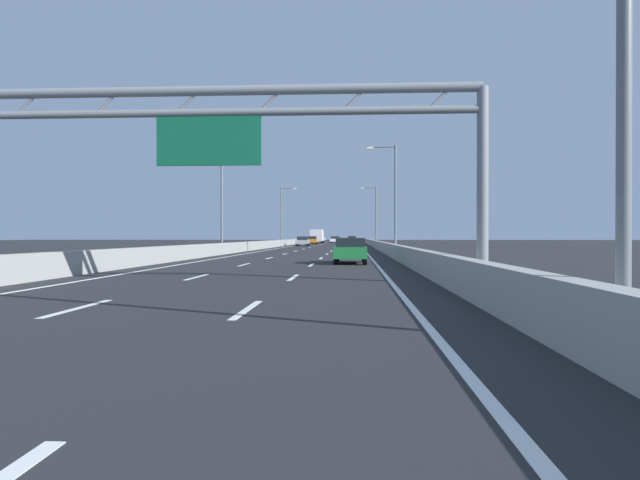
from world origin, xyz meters
TOP-DOWN VIEW (x-y plane):
  - ground_plane at (0.00, 100.00)m, footprint 260.00×260.00m
  - lane_dash_left_1 at (-1.80, 12.50)m, footprint 0.16×3.00m
  - lane_dash_left_2 at (-1.80, 21.50)m, footprint 0.16×3.00m
  - lane_dash_left_3 at (-1.80, 30.50)m, footprint 0.16×3.00m
  - lane_dash_left_4 at (-1.80, 39.50)m, footprint 0.16×3.00m
  - lane_dash_left_5 at (-1.80, 48.50)m, footprint 0.16×3.00m
  - lane_dash_left_6 at (-1.80, 57.50)m, footprint 0.16×3.00m
  - lane_dash_left_7 at (-1.80, 66.50)m, footprint 0.16×3.00m
  - lane_dash_left_8 at (-1.80, 75.50)m, footprint 0.16×3.00m
  - lane_dash_left_9 at (-1.80, 84.50)m, footprint 0.16×3.00m
  - lane_dash_left_10 at (-1.80, 93.50)m, footprint 0.16×3.00m
  - lane_dash_left_11 at (-1.80, 102.50)m, footprint 0.16×3.00m
  - lane_dash_left_12 at (-1.80, 111.50)m, footprint 0.16×3.00m
  - lane_dash_left_13 at (-1.80, 120.50)m, footprint 0.16×3.00m
  - lane_dash_left_14 at (-1.80, 129.50)m, footprint 0.16×3.00m
  - lane_dash_left_15 at (-1.80, 138.50)m, footprint 0.16×3.00m
  - lane_dash_left_16 at (-1.80, 147.50)m, footprint 0.16×3.00m
  - lane_dash_left_17 at (-1.80, 156.50)m, footprint 0.16×3.00m
  - lane_dash_right_1 at (1.80, 12.50)m, footprint 0.16×3.00m
  - lane_dash_right_2 at (1.80, 21.50)m, footprint 0.16×3.00m
  - lane_dash_right_3 at (1.80, 30.50)m, footprint 0.16×3.00m
  - lane_dash_right_4 at (1.80, 39.50)m, footprint 0.16×3.00m
  - lane_dash_right_5 at (1.80, 48.50)m, footprint 0.16×3.00m
  - lane_dash_right_6 at (1.80, 57.50)m, footprint 0.16×3.00m
  - lane_dash_right_7 at (1.80, 66.50)m, footprint 0.16×3.00m
  - lane_dash_right_8 at (1.80, 75.50)m, footprint 0.16×3.00m
  - lane_dash_right_9 at (1.80, 84.50)m, footprint 0.16×3.00m
  - lane_dash_right_10 at (1.80, 93.50)m, footprint 0.16×3.00m
  - lane_dash_right_11 at (1.80, 102.50)m, footprint 0.16×3.00m
  - lane_dash_right_12 at (1.80, 111.50)m, footprint 0.16×3.00m
  - lane_dash_right_13 at (1.80, 120.50)m, footprint 0.16×3.00m
  - lane_dash_right_14 at (1.80, 129.50)m, footprint 0.16×3.00m
  - lane_dash_right_15 at (1.80, 138.50)m, footprint 0.16×3.00m
  - lane_dash_right_16 at (1.80, 147.50)m, footprint 0.16×3.00m
  - lane_dash_right_17 at (1.80, 156.50)m, footprint 0.16×3.00m
  - edge_line_left at (-5.25, 88.00)m, footprint 0.16×176.00m
  - edge_line_right at (5.25, 88.00)m, footprint 0.16×176.00m
  - barrier_left at (-6.90, 110.00)m, footprint 0.45×220.00m
  - barrier_right at (6.90, 110.00)m, footprint 0.45×220.00m
  - sign_gantry at (-0.08, 18.84)m, footprint 16.45×0.36m
  - streetlamp_left_mid at (-7.47, 50.48)m, footprint 2.58×0.28m
  - streetlamp_right_mid at (7.47, 50.48)m, footprint 2.58×0.28m
  - streetlamp_left_far at (-7.47, 92.04)m, footprint 2.58×0.28m
  - streetlamp_right_far at (7.47, 92.04)m, footprint 2.58×0.28m
  - yellow_car at (0.10, 134.66)m, footprint 1.76×4.40m
  - orange_car at (-3.70, 107.60)m, footprint 1.71×4.41m
  - silver_car at (-3.83, 88.04)m, footprint 1.86×4.65m
  - green_car at (3.84, 32.48)m, footprint 1.76×4.48m
  - white_car at (-0.01, 122.96)m, footprint 1.82×4.39m
  - black_car at (3.82, 132.73)m, footprint 1.88×4.60m
  - red_car at (3.62, 123.16)m, footprint 1.74×4.23m
  - box_truck at (-3.66, 120.24)m, footprint 2.49×7.80m

SIDE VIEW (x-z plane):
  - ground_plane at x=0.00m, z-range 0.00..0.00m
  - lane_dash_left_1 at x=-1.80m, z-range 0.00..0.01m
  - lane_dash_left_2 at x=-1.80m, z-range 0.00..0.01m
  - lane_dash_left_3 at x=-1.80m, z-range 0.00..0.01m
  - lane_dash_left_4 at x=-1.80m, z-range 0.00..0.01m
  - lane_dash_left_5 at x=-1.80m, z-range 0.00..0.01m
  - lane_dash_left_6 at x=-1.80m, z-range 0.00..0.01m
  - lane_dash_left_7 at x=-1.80m, z-range 0.00..0.01m
  - lane_dash_left_8 at x=-1.80m, z-range 0.00..0.01m
  - lane_dash_left_9 at x=-1.80m, z-range 0.00..0.01m
  - lane_dash_left_10 at x=-1.80m, z-range 0.00..0.01m
  - lane_dash_left_11 at x=-1.80m, z-range 0.00..0.01m
  - lane_dash_left_12 at x=-1.80m, z-range 0.00..0.01m
  - lane_dash_left_13 at x=-1.80m, z-range 0.00..0.01m
  - lane_dash_left_14 at x=-1.80m, z-range 0.00..0.01m
  - lane_dash_left_15 at x=-1.80m, z-range 0.00..0.01m
  - lane_dash_left_16 at x=-1.80m, z-range 0.00..0.01m
  - lane_dash_left_17 at x=-1.80m, z-range 0.00..0.01m
  - lane_dash_right_1 at x=1.80m, z-range 0.00..0.01m
  - lane_dash_right_2 at x=1.80m, z-range 0.00..0.01m
  - lane_dash_right_3 at x=1.80m, z-range 0.00..0.01m
  - lane_dash_right_4 at x=1.80m, z-range 0.00..0.01m
  - lane_dash_right_5 at x=1.80m, z-range 0.00..0.01m
  - lane_dash_right_6 at x=1.80m, z-range 0.00..0.01m
  - lane_dash_right_7 at x=1.80m, z-range 0.00..0.01m
  - lane_dash_right_8 at x=1.80m, z-range 0.00..0.01m
  - lane_dash_right_9 at x=1.80m, z-range 0.00..0.01m
  - lane_dash_right_10 at x=1.80m, z-range 0.00..0.01m
  - lane_dash_right_11 at x=1.80m, z-range 0.00..0.01m
  - lane_dash_right_12 at x=1.80m, z-range 0.00..0.01m
  - lane_dash_right_13 at x=1.80m, z-range 0.00..0.01m
  - lane_dash_right_14 at x=1.80m, z-range 0.00..0.01m
  - lane_dash_right_15 at x=1.80m, z-range 0.00..0.01m
  - lane_dash_right_16 at x=1.80m, z-range 0.00..0.01m
  - lane_dash_right_17 at x=1.80m, z-range 0.00..0.01m
  - edge_line_left at x=-5.25m, z-range 0.00..0.01m
  - edge_line_right at x=5.25m, z-range 0.00..0.01m
  - barrier_left at x=-6.90m, z-range 0.00..0.95m
  - barrier_right at x=6.90m, z-range 0.00..0.95m
  - yellow_car at x=0.10m, z-range 0.03..1.45m
  - green_car at x=3.84m, z-range 0.03..1.46m
  - silver_car at x=-3.83m, z-range 0.01..1.48m
  - orange_car at x=-3.70m, z-range 0.00..1.50m
  - red_car at x=3.62m, z-range 0.01..1.50m
  - white_car at x=-0.01m, z-range 0.02..1.51m
  - black_car at x=3.82m, z-range 0.00..1.53m
  - box_truck at x=-3.66m, z-range 0.18..3.08m
  - sign_gantry at x=-0.08m, z-range 1.67..8.03m
  - streetlamp_left_mid at x=-7.47m, z-range 0.65..10.15m
  - streetlamp_right_mid at x=7.47m, z-range 0.65..10.15m
  - streetlamp_left_far at x=-7.47m, z-range 0.65..10.15m
  - streetlamp_right_far at x=7.47m, z-range 0.65..10.15m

